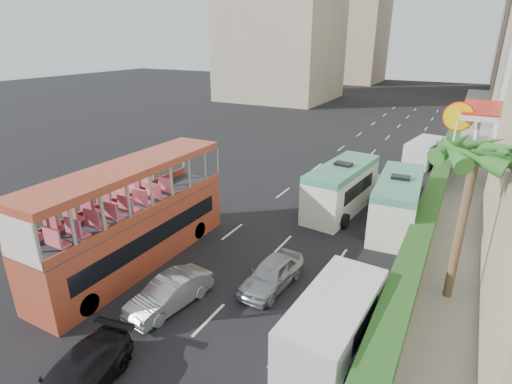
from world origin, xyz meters
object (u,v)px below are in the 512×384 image
Objects in this scene: car_silver_lane_a at (171,306)px; minibus_near at (341,188)px; palm_tree at (461,228)px; van_asset at (361,194)px; panel_van_far at (424,152)px; double_decker_bus at (134,216)px; shell_station at (504,144)px; minibus_far at (397,203)px; car_silver_lane_b at (272,286)px; panel_van_near at (334,324)px.

car_silver_lane_a is 13.44m from minibus_near.
palm_tree is (6.87, -6.91, 1.85)m from minibus_near.
panel_van_far is (2.90, 10.06, 1.04)m from van_asset.
double_decker_bus is 28.02m from shell_station.
palm_tree is (3.31, -6.13, 1.88)m from minibus_far.
car_silver_lane_b is 23.60m from panel_van_far.
palm_tree is 0.80× the size of shell_station.
minibus_far is 1.06× the size of palm_tree.
panel_van_far is at bearing 84.41° from car_silver_lane_a.
panel_van_far is (3.51, 23.31, 1.04)m from car_silver_lane_b.
palm_tree is (3.50, -20.56, 2.34)m from panel_van_far.
shell_station is (5.61, 24.18, 1.66)m from panel_van_near.
palm_tree is at bearing -96.60° from shell_station.
minibus_near is at bearing 84.30° from car_silver_lane_a.
shell_station is (12.30, 25.04, 2.75)m from car_silver_lane_a.
shell_station reaches higher than car_silver_lane_b.
panel_van_near is at bearing -103.06° from shell_station.
minibus_near is 3.64m from minibus_far.
van_asset is 16.00m from panel_van_near.
car_silver_lane_a is at bearing -28.91° from double_decker_bus.
panel_van_near is at bearing -67.76° from minibus_near.
panel_van_far is 6.16m from shell_station.
palm_tree is at bearing 26.43° from car_silver_lane_b.
car_silver_lane_a is 0.57× the size of minibus_near.
van_asset is 0.88× the size of panel_van_near.
van_asset is 3.93m from minibus_near.
minibus_near is 0.86× the size of shell_station.
van_asset reaches higher than car_silver_lane_a.
shell_station reaches higher than panel_van_near.
minibus_near is (0.15, 9.66, 1.53)m from car_silver_lane_b.
shell_station is at bearing 72.04° from car_silver_lane_b.
panel_van_far is at bearing 76.81° from van_asset.
car_silver_lane_a is 0.58× the size of minibus_far.
car_silver_lane_a is 28.04m from shell_station.
panel_van_far reaches higher than car_silver_lane_a.
double_decker_bus is 16.47m from van_asset.
minibus_far is at bearing -51.83° from van_asset.
van_asset is at bearing 85.73° from car_silver_lane_a.
panel_van_near is at bearing -6.46° from double_decker_bus.
minibus_far is (3.56, -0.78, -0.02)m from minibus_near.
palm_tree is at bearing -70.36° from panel_van_far.
double_decker_bus reaches higher than minibus_far.
panel_van_near is 1.05× the size of panel_van_far.
car_silver_lane_b is at bearing 149.56° from panel_van_near.
panel_van_near reaches higher than van_asset.
minibus_near is 1.02× the size of minibus_far.
minibus_far is at bearing 118.37° from palm_tree.
car_silver_lane_b is 0.75× the size of panel_van_far.
shell_station is at bearing 55.18° from double_decker_bus.
double_decker_bus is 2.02× the size of panel_van_near.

